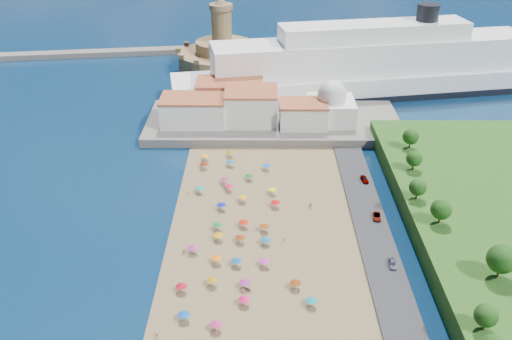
{
  "coord_description": "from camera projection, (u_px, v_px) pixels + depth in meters",
  "views": [
    {
      "loc": [
        4.82,
        -114.88,
        83.28
      ],
      "look_at": [
        4.0,
        25.0,
        8.0
      ],
      "focal_mm": 40.0,
      "sensor_mm": 36.0,
      "label": 1
    }
  ],
  "objects": [
    {
      "name": "breakwater",
      "position": [
        22.0,
        56.0,
        275.33
      ],
      "size": [
        199.03,
        34.77,
        2.6
      ],
      "primitive_type": "cube",
      "rotation": [
        0.0,
        0.0,
        0.14
      ],
      "color": "#59544C",
      "rests_on": "ground"
    },
    {
      "name": "cruise_ship",
      "position": [
        371.0,
        69.0,
        229.86
      ],
      "size": [
        162.74,
        52.93,
        35.22
      ],
      "color": "black",
      "rests_on": "ground"
    },
    {
      "name": "beach_parasols",
      "position": [
        232.0,
        266.0,
        130.33
      ],
      "size": [
        31.45,
        117.63,
        2.2
      ],
      "color": "gray",
      "rests_on": "beach"
    },
    {
      "name": "waterfront_buildings",
      "position": [
        237.0,
        105.0,
        201.78
      ],
      "size": [
        57.0,
        29.0,
        11.0
      ],
      "color": "silver",
      "rests_on": "terrace"
    },
    {
      "name": "parked_cars",
      "position": [
        383.0,
        235.0,
        142.59
      ],
      "size": [
        2.64,
        75.01,
        1.41
      ],
      "color": "gray",
      "rests_on": "promenade"
    },
    {
      "name": "jetty",
      "position": [
        218.0,
        89.0,
        235.24
      ],
      "size": [
        18.0,
        70.0,
        2.4
      ],
      "primitive_type": "cube",
      "color": "#59544C",
      "rests_on": "ground"
    },
    {
      "name": "terrace",
      "position": [
        274.0,
        123.0,
        204.17
      ],
      "size": [
        90.0,
        36.0,
        3.0
      ],
      "primitive_type": "cube",
      "color": "#59544C",
      "rests_on": "ground"
    },
    {
      "name": "ground",
      "position": [
        239.0,
        246.0,
        140.65
      ],
      "size": [
        700.0,
        700.0,
        0.0
      ],
      "primitive_type": "plane",
      "color": "#071938",
      "rests_on": "ground"
    },
    {
      "name": "fortress",
      "position": [
        222.0,
        55.0,
        259.06
      ],
      "size": [
        40.0,
        40.0,
        32.4
      ],
      "color": "#967A4B",
      "rests_on": "ground"
    },
    {
      "name": "domed_building",
      "position": [
        331.0,
        105.0,
        198.76
      ],
      "size": [
        16.0,
        16.0,
        15.0
      ],
      "color": "silver",
      "rests_on": "terrace"
    },
    {
      "name": "hillside_trees",
      "position": [
        460.0,
        237.0,
        126.86
      ],
      "size": [
        15.79,
        106.69,
        7.96
      ],
      "color": "#382314",
      "rests_on": "hillside"
    },
    {
      "name": "beachgoers",
      "position": [
        234.0,
        250.0,
        137.41
      ],
      "size": [
        35.69,
        98.0,
        1.86
      ],
      "color": "tan",
      "rests_on": "beach"
    }
  ]
}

